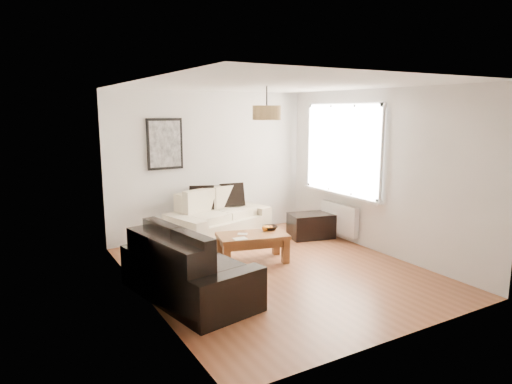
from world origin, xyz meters
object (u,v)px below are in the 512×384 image
loveseat_cream (219,217)px  sofa_leather (188,265)px  coffee_table (252,248)px  ottoman (311,226)px

loveseat_cream → sofa_leather: bearing=-139.7°
loveseat_cream → coffee_table: size_ratio=1.66×
coffee_table → ottoman: size_ratio=1.36×
loveseat_cream → sofa_leather: loveseat_cream is taller
sofa_leather → loveseat_cream: bearing=-44.9°
coffee_table → sofa_leather: bearing=-150.6°
sofa_leather → coffee_table: size_ratio=1.80×
sofa_leather → ottoman: sofa_leather is taller
loveseat_cream → ottoman: size_ratio=2.25×
loveseat_cream → sofa_leather: size_ratio=0.92×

